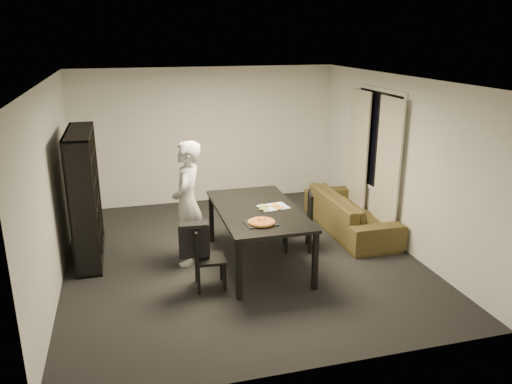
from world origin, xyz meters
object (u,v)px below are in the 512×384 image
object	(u,v)px
bookshelf	(85,196)
person	(187,203)
dining_table	(258,213)
baking_tray	(261,223)
pepperoni_pizza	(261,222)
chair_left	(204,254)
chair_right	(303,217)
sofa	(351,213)

from	to	relation	value
bookshelf	person	world-z (taller)	bookshelf
dining_table	baking_tray	world-z (taller)	baking_tray
bookshelf	baking_tray	bearing A→B (deg)	-32.88
person	pepperoni_pizza	xyz separation A→B (m)	(0.84, -0.89, -0.03)
chair_left	chair_right	distance (m)	1.87
chair_right	sofa	distance (m)	1.17
chair_right	person	xyz separation A→B (m)	(-1.75, -0.00, 0.38)
dining_table	person	size ratio (longest dim) A/B	1.12
chair_left	chair_right	world-z (taller)	chair_right
person	baking_tray	size ratio (longest dim) A/B	4.48
chair_right	baking_tray	distance (m)	1.30
chair_left	pepperoni_pizza	distance (m)	0.85
bookshelf	person	distance (m)	1.52
sofa	person	bearing A→B (deg)	100.20
bookshelf	baking_tray	xyz separation A→B (m)	(2.23, -1.44, -0.11)
chair_right	baking_tray	xyz separation A→B (m)	(-0.92, -0.87, 0.33)
dining_table	person	bearing A→B (deg)	162.20
person	sofa	xyz separation A→B (m)	(2.78, 0.50, -0.58)
chair_right	pepperoni_pizza	bearing A→B (deg)	-31.18
pepperoni_pizza	baking_tray	bearing A→B (deg)	100.94
chair_left	baking_tray	xyz separation A→B (m)	(0.75, -0.04, 0.36)
person	sofa	size ratio (longest dim) A/B	0.82
chair_right	pepperoni_pizza	xyz separation A→B (m)	(-0.91, -0.89, 0.35)
person	pepperoni_pizza	bearing A→B (deg)	61.64
baking_tray	chair_left	bearing A→B (deg)	177.17
chair_right	pepperoni_pizza	size ratio (longest dim) A/B	2.59
chair_right	dining_table	bearing A→B (deg)	-54.42
person	baking_tray	xyz separation A→B (m)	(0.83, -0.87, -0.05)
bookshelf	pepperoni_pizza	xyz separation A→B (m)	(2.24, -1.47, -0.09)
bookshelf	pepperoni_pizza	bearing A→B (deg)	-33.24
person	pepperoni_pizza	distance (m)	1.22
pepperoni_pizza	sofa	size ratio (longest dim) A/B	0.16
bookshelf	chair_right	size ratio (longest dim) A/B	2.09
dining_table	sofa	xyz separation A→B (m)	(1.84, 0.81, -0.44)
dining_table	person	xyz separation A→B (m)	(-0.95, 0.30, 0.13)
dining_table	sofa	bearing A→B (deg)	23.70
bookshelf	person	xyz separation A→B (m)	(1.40, -0.58, -0.05)
chair_left	sofa	size ratio (longest dim) A/B	0.39
pepperoni_pizza	person	bearing A→B (deg)	133.32
baking_tray	bookshelf	bearing A→B (deg)	147.12
baking_tray	sofa	distance (m)	2.44
chair_left	baking_tray	world-z (taller)	baking_tray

